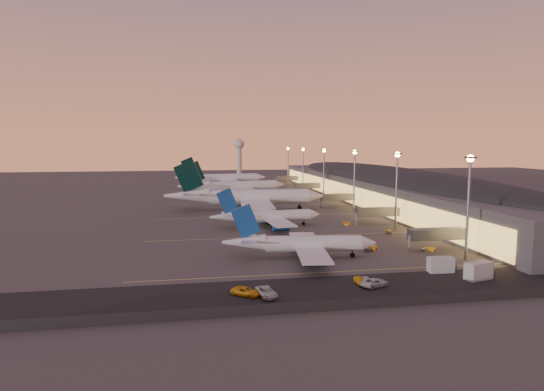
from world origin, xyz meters
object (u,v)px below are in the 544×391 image
(airliner_narrow_south, at_px, (300,244))
(radar_tower, at_px, (239,151))
(baggage_tug_d, at_px, (389,232))
(catering_truck_b, at_px, (480,271))
(service_van_d, at_px, (360,280))
(service_van_e, at_px, (375,283))
(baggage_tug_a, at_px, (428,249))
(service_van_b, at_px, (246,292))
(baggage_tug_b, at_px, (371,249))
(service_van_a, at_px, (267,292))
(airliner_wide_near, at_px, (245,197))
(airliner_wide_mid, at_px, (233,186))
(airliner_narrow_north, at_px, (267,217))
(airliner_wide_far, at_px, (221,178))
(service_van_c, at_px, (366,281))
(baggage_tug_c, at_px, (345,224))
(catering_truck_a, at_px, (442,265))

(airliner_narrow_south, distance_m, radar_tower, 292.41)
(baggage_tug_d, bearing_deg, catering_truck_b, -159.63)
(service_van_d, distance_m, service_van_e, 3.38)
(baggage_tug_a, relative_size, service_van_b, 0.68)
(airliner_narrow_south, distance_m, catering_truck_b, 41.18)
(baggage_tug_b, relative_size, service_van_e, 0.69)
(service_van_a, xyz_separation_m, service_van_d, (20.09, 4.54, -0.17))
(service_van_d, bearing_deg, airliner_wide_near, 98.80)
(airliner_wide_mid, bearing_deg, service_van_b, -102.77)
(airliner_narrow_north, relative_size, airliner_wide_far, 0.63)
(airliner_narrow_north, bearing_deg, airliner_wide_mid, 86.62)
(airliner_wide_near, height_order, service_van_a, airliner_wide_near)
(service_van_c, xyz_separation_m, service_van_d, (-1.09, 0.81, -0.08))
(airliner_wide_far, bearing_deg, service_van_e, -89.56)
(baggage_tug_a, distance_m, service_van_d, 36.80)
(baggage_tug_c, height_order, service_van_e, service_van_e)
(airliner_wide_mid, bearing_deg, baggage_tug_a, -82.64)
(airliner_wide_near, height_order, service_van_d, airliner_wide_near)
(airliner_wide_near, relative_size, service_van_e, 11.25)
(airliner_wide_near, bearing_deg, radar_tower, 89.07)
(airliner_narrow_north, xyz_separation_m, catering_truck_a, (29.86, -61.09, -1.99))
(airliner_narrow_north, bearing_deg, radar_tower, 81.24)
(baggage_tug_a, bearing_deg, service_van_c, -151.41)
(service_van_b, relative_size, service_van_e, 0.95)
(catering_truck_a, bearing_deg, catering_truck_b, -48.08)
(airliner_narrow_south, xyz_separation_m, service_van_d, (7.29, -22.62, -2.88))
(airliner_wide_mid, relative_size, catering_truck_a, 9.72)
(baggage_tug_a, height_order, baggage_tug_d, baggage_tug_a)
(catering_truck_b, bearing_deg, baggage_tug_a, 68.73)
(service_van_e, bearing_deg, service_van_b, 68.83)
(airliner_wide_far, xyz_separation_m, service_van_b, (-9.38, -226.81, -4.27))
(catering_truck_a, distance_m, service_van_b, 45.75)
(airliner_wide_mid, xyz_separation_m, catering_truck_a, (32.86, -158.38, -3.39))
(airliner_narrow_north, distance_m, radar_tower, 249.30)
(airliner_wide_mid, distance_m, baggage_tug_d, 122.20)
(airliner_wide_mid, relative_size, baggage_tug_d, 16.53)
(airliner_narrow_south, height_order, service_van_c, airliner_narrow_south)
(baggage_tug_d, distance_m, service_van_a, 70.98)
(baggage_tug_c, bearing_deg, airliner_wide_mid, 134.17)
(radar_tower, height_order, baggage_tug_d, radar_tower)
(baggage_tug_b, bearing_deg, airliner_wide_near, 68.36)
(radar_tower, relative_size, service_van_d, 7.87)
(airliner_narrow_south, bearing_deg, airliner_wide_mid, 99.06)
(airliner_narrow_north, relative_size, catering_truck_a, 6.25)
(service_van_c, bearing_deg, airliner_wide_near, 106.25)
(catering_truck_b, bearing_deg, service_van_d, 160.44)
(airliner_wide_near, bearing_deg, catering_truck_b, -66.71)
(airliner_narrow_south, relative_size, radar_tower, 1.19)
(radar_tower, bearing_deg, baggage_tug_a, -85.81)
(airliner_narrow_south, height_order, radar_tower, radar_tower)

